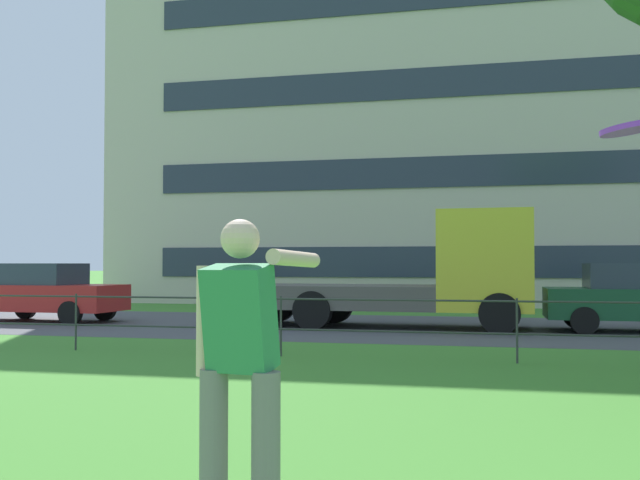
# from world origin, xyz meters

# --- Properties ---
(street_strip) EXTENTS (80.00, 7.87, 0.01)m
(street_strip) POSITION_xyz_m (0.00, 19.66, 0.00)
(street_strip) COLOR #4C4C51
(street_strip) RESTS_ON ground
(park_fence) EXTENTS (34.07, 0.04, 1.00)m
(park_fence) POSITION_xyz_m (-0.00, 13.50, 0.67)
(park_fence) COLOR #333833
(park_fence) RESTS_ON ground
(person_thrower) EXTENTS (0.59, 0.77, 1.78)m
(person_thrower) POSITION_xyz_m (0.22, 5.52, 0.96)
(person_thrower) COLOR slate
(person_thrower) RESTS_ON ground
(frisbee) EXTENTS (0.28, 0.28, 0.06)m
(frisbee) POSITION_xyz_m (2.21, 5.20, 2.15)
(frisbee) COLOR purple
(car_red_center) EXTENTS (4.05, 1.90, 1.54)m
(car_red_center) POSITION_xyz_m (-10.03, 19.16, 0.78)
(car_red_center) COLOR red
(car_red_center) RESTS_ON ground
(flatbed_truck_far_right) EXTENTS (7.38, 2.65, 2.75)m
(flatbed_truck_far_right) POSITION_xyz_m (-0.11, 19.42, 1.22)
(flatbed_truck_far_right) COLOR yellow
(flatbed_truck_far_right) RESTS_ON ground
(car_dark_green_far_left) EXTENTS (4.03, 1.86, 1.54)m
(car_dark_green_far_left) POSITION_xyz_m (4.62, 19.54, 0.78)
(car_dark_green_far_left) COLOR #194C2D
(car_dark_green_far_left) RESTS_ON ground
(apartment_building_background) EXTENTS (32.19, 14.62, 19.55)m
(apartment_building_background) POSITION_xyz_m (2.46, 35.42, 9.78)
(apartment_building_background) COLOR beige
(apartment_building_background) RESTS_ON ground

